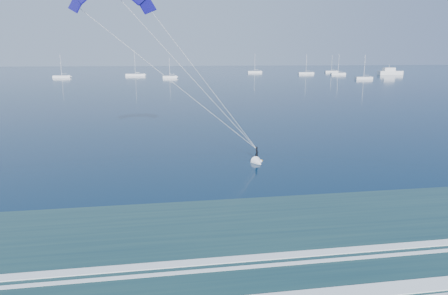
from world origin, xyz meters
TOP-DOWN VIEW (x-y plane):
  - kitesurfer_rig at (1.07, 28.58)m, footprint 19.88×5.32m
  - motor_yacht at (135.56, 214.67)m, footprint 14.81×3.95m
  - sailboat_1 at (-51.10, 207.89)m, footprint 8.59×2.40m
  - sailboat_2 at (-14.84, 222.01)m, footprint 10.75×2.40m
  - sailboat_3 at (3.61, 196.07)m, footprint 7.06×2.40m
  - sailboat_4 at (61.47, 253.96)m, footprint 9.47×2.40m
  - sailboat_5 at (103.85, 217.55)m, footprint 9.03×2.40m
  - sailboat_6 at (95.49, 170.89)m, footprint 8.40×2.40m
  - sailboat_7 at (87.62, 227.82)m, footprint 9.74×2.40m
  - sailboat_8 at (113.07, 247.91)m, footprint 9.05×2.40m

SIDE VIEW (x-z plane):
  - sailboat_8 at x=113.07m, z-range -4.95..6.29m
  - sailboat_3 at x=3.61m, z-range -4.34..5.69m
  - sailboat_6 at x=95.49m, z-range -5.04..6.39m
  - sailboat_7 at x=87.62m, z-range -5.49..6.85m
  - sailboat_1 at x=-51.10m, z-range -5.22..6.59m
  - sailboat_5 at x=103.85m, z-range -5.45..6.83m
  - sailboat_4 at x=61.47m, z-range -5.70..7.08m
  - sailboat_2 at x=-14.84m, z-range -6.41..7.80m
  - motor_yacht at x=135.56m, z-range -1.46..4.69m
  - kitesurfer_rig at x=1.07m, z-range 0.16..18.49m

